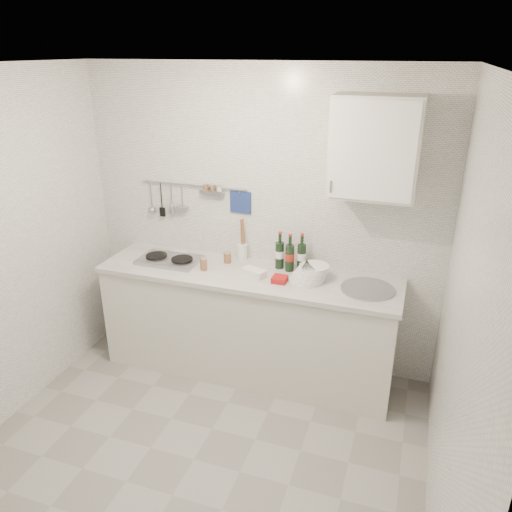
{
  "coord_description": "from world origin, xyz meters",
  "views": [
    {
      "loc": [
        1.24,
        -2.32,
        2.58
      ],
      "look_at": [
        0.14,
        0.9,
        1.16
      ],
      "focal_mm": 35.0,
      "sensor_mm": 36.0,
      "label": 1
    }
  ],
  "objects": [
    {
      "name": "wall_cabinet",
      "position": [
        0.9,
        1.22,
        1.95
      ],
      "size": [
        0.6,
        0.38,
        0.7
      ],
      "color": "beige",
      "rests_on": "back_wall"
    },
    {
      "name": "wine_bottles",
      "position": [
        0.3,
        1.27,
        1.07
      ],
      "size": [
        0.25,
        0.11,
        0.31
      ],
      "rotation": [
        0.0,
        0.0,
        0.07
      ],
      "color": "black",
      "rests_on": "counter"
    },
    {
      "name": "jar_d",
      "position": [
        -0.35,
        1.04,
        0.97
      ],
      "size": [
        0.06,
        0.06,
        0.11
      ],
      "rotation": [
        0.0,
        0.0,
        0.36
      ],
      "color": "brown",
      "rests_on": "counter"
    },
    {
      "name": "jar_b",
      "position": [
        0.53,
        1.27,
        0.96
      ],
      "size": [
        0.06,
        0.06,
        0.08
      ],
      "rotation": [
        0.0,
        0.0,
        -0.39
      ],
      "color": "brown",
      "rests_on": "counter"
    },
    {
      "name": "utensil_crock",
      "position": [
        -0.14,
        1.35,
        1.01
      ],
      "size": [
        0.09,
        0.09,
        0.37
      ],
      "rotation": [
        0.0,
        0.0,
        0.15
      ],
      "color": "white",
      "rests_on": "counter"
    },
    {
      "name": "floor",
      "position": [
        0.0,
        0.0,
        0.0
      ],
      "size": [
        3.0,
        3.0,
        0.0
      ],
      "primitive_type": "plane",
      "color": "gray",
      "rests_on": "ground"
    },
    {
      "name": "butter_dish",
      "position": [
        0.07,
        1.06,
        0.95
      ],
      "size": [
        0.21,
        0.16,
        0.06
      ],
      "primitive_type": "cube",
      "rotation": [
        0.0,
        0.0,
        -0.36
      ],
      "color": "white",
      "rests_on": "counter"
    },
    {
      "name": "plate_stack_sink",
      "position": [
        0.51,
        1.12,
        0.98
      ],
      "size": [
        0.3,
        0.28,
        0.13
      ],
      "rotation": [
        0.0,
        0.0,
        0.29
      ],
      "color": "white",
      "rests_on": "counter"
    },
    {
      "name": "plate_stack_hob",
      "position": [
        -0.69,
        1.15,
        0.93
      ],
      "size": [
        0.3,
        0.29,
        0.02
      ],
      "rotation": [
        0.0,
        0.0,
        -0.26
      ],
      "color": "#4C4FAE",
      "rests_on": "counter"
    },
    {
      "name": "jar_c",
      "position": [
        0.42,
        1.25,
        0.96
      ],
      "size": [
        0.07,
        0.07,
        0.08
      ],
      "rotation": [
        0.0,
        0.0,
        -0.36
      ],
      "color": "brown",
      "rests_on": "counter"
    },
    {
      "name": "jar_a",
      "position": [
        -0.23,
        1.24,
        0.97
      ],
      "size": [
        0.06,
        0.06,
        0.1
      ],
      "rotation": [
        0.0,
        0.0,
        0.22
      ],
      "color": "brown",
      "rests_on": "counter"
    },
    {
      "name": "wall_rail",
      "position": [
        -0.6,
        1.37,
        1.43
      ],
      "size": [
        0.98,
        0.09,
        0.34
      ],
      "color": "#93969B",
      "rests_on": "back_wall"
    },
    {
      "name": "counter",
      "position": [
        0.01,
        1.1,
        0.43
      ],
      "size": [
        2.44,
        0.64,
        0.96
      ],
      "color": "beige",
      "rests_on": "floor"
    },
    {
      "name": "wall_right",
      "position": [
        1.5,
        0.0,
        1.25
      ],
      "size": [
        0.02,
        2.8,
        2.5
      ],
      "primitive_type": "cube",
      "color": "silver",
      "rests_on": "floor"
    },
    {
      "name": "back_wall",
      "position": [
        0.0,
        1.4,
        1.25
      ],
      "size": [
        3.0,
        0.02,
        2.5
      ],
      "primitive_type": "cube",
      "color": "silver",
      "rests_on": "floor"
    },
    {
      "name": "ceiling",
      "position": [
        0.0,
        0.0,
        2.5
      ],
      "size": [
        3.0,
        3.0,
        0.0
      ],
      "primitive_type": "plane",
      "rotation": [
        3.14,
        0.0,
        0.0
      ],
      "color": "silver",
      "rests_on": "back_wall"
    },
    {
      "name": "strawberry_punnet",
      "position": [
        0.29,
        1.02,
        0.94
      ],
      "size": [
        0.11,
        0.11,
        0.05
      ],
      "primitive_type": "cube",
      "rotation": [
        0.0,
        0.0,
        -0.03
      ],
      "color": "red",
      "rests_on": "counter"
    }
  ]
}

